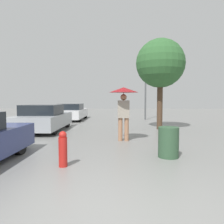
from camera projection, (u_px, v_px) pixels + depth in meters
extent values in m
plane|color=slate|center=(107.00, 216.00, 2.87)|extent=(60.00, 60.00, 0.00)
cylinder|color=#9E7051|center=(120.00, 129.00, 7.91)|extent=(0.16, 0.16, 0.84)
cylinder|color=#9E7051|center=(127.00, 129.00, 7.90)|extent=(0.16, 0.16, 0.84)
cube|color=gray|center=(124.00, 109.00, 7.86)|extent=(0.42, 0.24, 0.63)
sphere|color=#9E7051|center=(124.00, 97.00, 7.83)|extent=(0.23, 0.23, 0.23)
cylinder|color=#515456|center=(124.00, 102.00, 7.84)|extent=(0.02, 0.02, 0.66)
cone|color=maroon|center=(124.00, 90.00, 7.82)|extent=(1.05, 1.05, 0.18)
cylinder|color=black|center=(20.00, 144.00, 5.98)|extent=(0.18, 0.57, 0.57)
cube|color=#9EA3A8|center=(44.00, 121.00, 10.45)|extent=(1.88, 3.86, 0.61)
cube|color=black|center=(42.00, 110.00, 10.23)|extent=(1.60, 1.74, 0.46)
cylinder|color=black|center=(36.00, 121.00, 11.68)|extent=(0.18, 0.63, 0.63)
cylinder|color=black|center=(67.00, 121.00, 11.63)|extent=(0.18, 0.63, 0.63)
cylinder|color=black|center=(15.00, 127.00, 9.29)|extent=(0.18, 0.63, 0.63)
cylinder|color=black|center=(54.00, 127.00, 9.24)|extent=(0.18, 0.63, 0.63)
cube|color=silver|center=(71.00, 113.00, 15.80)|extent=(1.85, 4.19, 0.58)
cube|color=black|center=(71.00, 107.00, 15.56)|extent=(1.57, 1.89, 0.41)
cylinder|color=black|center=(64.00, 114.00, 17.14)|extent=(0.18, 0.60, 0.60)
cylinder|color=black|center=(85.00, 114.00, 17.09)|extent=(0.18, 0.60, 0.60)
cylinder|color=black|center=(55.00, 117.00, 14.54)|extent=(0.18, 0.60, 0.60)
cylinder|color=black|center=(80.00, 117.00, 14.49)|extent=(0.18, 0.60, 0.60)
cylinder|color=#473323|center=(160.00, 103.00, 10.83)|extent=(0.28, 0.28, 2.60)
sphere|color=#2D5B2D|center=(160.00, 63.00, 10.71)|extent=(2.39, 2.39, 2.39)
cylinder|color=#515456|center=(145.00, 91.00, 15.72)|extent=(0.12, 0.12, 4.14)
sphere|color=beige|center=(146.00, 61.00, 15.59)|extent=(0.25, 0.25, 0.25)
cylinder|color=#2D4C33|center=(168.00, 142.00, 5.71)|extent=(0.53, 0.53, 0.79)
cylinder|color=#B21E19|center=(63.00, 152.00, 4.92)|extent=(0.19, 0.19, 0.67)
sphere|color=#B21E19|center=(63.00, 135.00, 4.89)|extent=(0.18, 0.18, 0.18)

